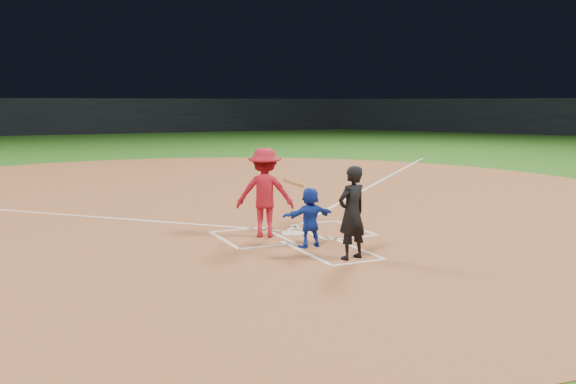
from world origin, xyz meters
name	(u,v)px	position (x,y,z in m)	size (l,w,h in m)	color
ground	(293,234)	(0.00, 0.00, 0.00)	(120.00, 120.00, 0.00)	#205615
home_plate_dirt	(209,197)	(0.00, 6.00, 0.01)	(28.00, 28.00, 0.01)	brown
stadium_wall_far	(64,116)	(0.00, 48.00, 1.60)	(80.00, 1.20, 3.20)	black
home_plate	(293,233)	(0.00, 0.00, 0.02)	(0.60, 0.60, 0.02)	silver
catcher	(310,217)	(-0.24, -1.30, 0.61)	(1.11, 0.35, 1.20)	#1534AE
umpire	(352,213)	(0.01, -2.51, 0.87)	(0.63, 0.41, 1.72)	black
chalk_markings	(216,200)	(0.00, 5.29, 0.01)	(28.35, 17.32, 0.01)	white
batter_at_plate	(265,193)	(-0.66, -0.01, 0.96)	(1.66, 1.15, 1.89)	#A41222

